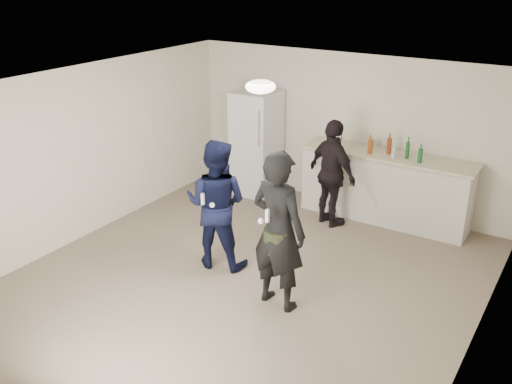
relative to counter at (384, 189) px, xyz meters
The scene contains 21 objects.
floor 2.84m from the counter, 106.95° to the right, with size 6.00×6.00×0.00m, color #6B5B4C.
ceiling 3.42m from the counter, 106.95° to the right, with size 6.00×6.00×0.00m, color silver.
wall_back 1.14m from the counter, 157.92° to the left, with size 6.00×6.00×0.00m, color beige.
wall_front 5.77m from the counter, 98.17° to the right, with size 6.00×6.00×0.00m, color beige.
wall_left 4.51m from the counter, 143.16° to the right, with size 6.00×6.00×0.00m, color beige.
wall_right 3.38m from the counter, 54.05° to the right, with size 6.00×6.00×0.00m, color beige.
counter is the anchor object (origin of this frame).
counter_top 0.55m from the counter, ahead, with size 2.68×0.64×0.04m, color #BFB894.
fridge 2.34m from the counter, behind, with size 0.70×0.70×1.80m, color silver.
fridge_handle 2.22m from the counter, 167.76° to the right, with size 0.02×0.02×0.60m, color #BBBABF.
ceiling_dome 3.16m from the counter, 108.95° to the right, with size 0.36×0.36×0.16m, color white.
shaker 0.73m from the counter, 157.52° to the left, with size 0.08×0.08×0.17m, color silver.
man 2.90m from the counter, 118.80° to the right, with size 0.85×0.66×1.75m, color #0E143E.
woman 2.98m from the counter, 94.22° to the right, with size 0.70×0.46×1.93m, color black.
camo_shorts 2.97m from the counter, 94.22° to the right, with size 0.34×0.34×0.28m, color #293518.
spectator 0.92m from the counter, 137.24° to the right, with size 0.98×0.41×1.67m, color black.
remote_man 3.18m from the counter, 116.33° to the right, with size 0.04×0.04×0.15m, color white.
nunchuk_man 3.09m from the counter, 114.56° to the right, with size 0.07×0.07×0.07m, color white.
remote_woman 3.28m from the counter, 93.89° to the right, with size 0.04×0.04×0.15m, color white.
nunchuk_woman 3.24m from the counter, 95.73° to the right, with size 0.07×0.07×0.07m, color white.
bottle_cluster 0.69m from the counter, 28.86° to the right, with size 0.84×0.23×0.26m.
Camera 1 is at (3.48, -5.36, 3.84)m, focal length 40.00 mm.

